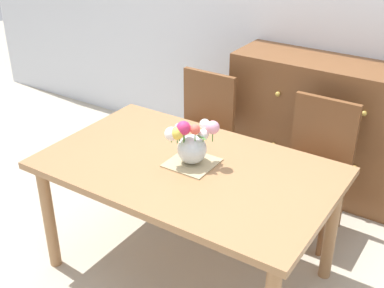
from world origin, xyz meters
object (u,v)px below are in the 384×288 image
object	(u,v)px
dresser	(326,128)
flower_vase	(191,142)
dining_table	(188,179)
chair_right	(315,159)
chair_left	(201,126)

from	to	relation	value
dresser	flower_vase	bearing A→B (deg)	-103.55
dining_table	chair_right	bearing A→B (deg)	62.17
dresser	flower_vase	xyz separation A→B (m)	(-0.32, -1.31, 0.37)
chair_left	chair_right	distance (m)	0.87
flower_vase	chair_left	bearing A→B (deg)	118.84
chair_left	flower_vase	size ratio (longest dim) A/B	3.45
chair_right	flower_vase	bearing A→B (deg)	62.26
dining_table	dresser	size ratio (longest dim) A/B	1.13
chair_left	flower_vase	distance (m)	0.99
chair_right	dresser	world-z (taller)	dresser
dining_table	dresser	xyz separation A→B (m)	(0.33, 1.33, -0.15)
chair_right	dresser	distance (m)	0.52
dining_table	flower_vase	bearing A→B (deg)	57.68
dresser	dining_table	bearing A→B (deg)	-103.80
dining_table	dresser	distance (m)	1.38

